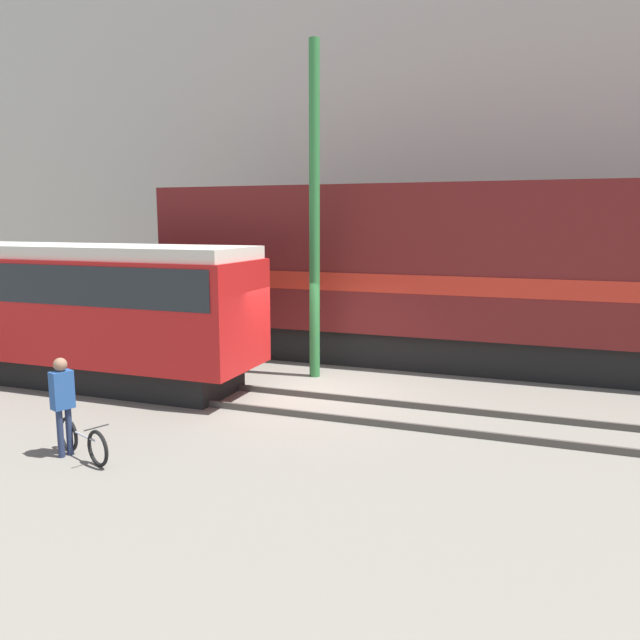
{
  "coord_description": "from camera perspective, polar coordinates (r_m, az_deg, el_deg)",
  "views": [
    {
      "loc": [
        5.21,
        -13.62,
        4.11
      ],
      "look_at": [
        0.26,
        -0.24,
        1.8
      ],
      "focal_mm": 35.0,
      "sensor_mm": 36.0,
      "label": 1
    }
  ],
  "objects": [
    {
      "name": "ground_plane",
      "position": [
        15.15,
        -0.61,
        -6.54
      ],
      "size": [
        120.0,
        120.0,
        0.0
      ],
      "primitive_type": "plane",
      "color": "slate"
    },
    {
      "name": "track_near",
      "position": [
        14.03,
        -2.43,
        -7.55
      ],
      "size": [
        60.0,
        1.5,
        0.14
      ],
      "color": "#47423D",
      "rests_on": "ground"
    },
    {
      "name": "track_far",
      "position": [
        18.84,
        3.77,
        -3.21
      ],
      "size": [
        60.0,
        1.51,
        0.14
      ],
      "color": "#47423D",
      "rests_on": "ground"
    },
    {
      "name": "building_backdrop",
      "position": [
        27.17,
        9.47,
        15.82
      ],
      "size": [
        44.8,
        6.0,
        14.6
      ],
      "color": "#B7B2A8",
      "rests_on": "ground"
    },
    {
      "name": "freight_locomotive",
      "position": [
        17.72,
        18.82,
        3.93
      ],
      "size": [
        21.26,
        3.04,
        5.65
      ],
      "color": "black",
      "rests_on": "ground"
    },
    {
      "name": "streetcar",
      "position": [
        16.89,
        -21.88,
        1.34
      ],
      "size": [
        9.91,
        2.54,
        3.49
      ],
      "color": "black",
      "rests_on": "ground"
    },
    {
      "name": "bicycle",
      "position": [
        11.72,
        -20.88,
        -10.29
      ],
      "size": [
        1.57,
        0.73,
        0.69
      ],
      "color": "black",
      "rests_on": "ground"
    },
    {
      "name": "person",
      "position": [
        11.74,
        -22.49,
        -6.48
      ],
      "size": [
        0.34,
        0.42,
        1.76
      ],
      "color": "#232D4C",
      "rests_on": "ground"
    },
    {
      "name": "utility_pole_left",
      "position": [
        16.07,
        -0.51,
        9.65
      ],
      "size": [
        0.27,
        0.27,
        8.47
      ],
      "color": "#2D7238",
      "rests_on": "ground"
    }
  ]
}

